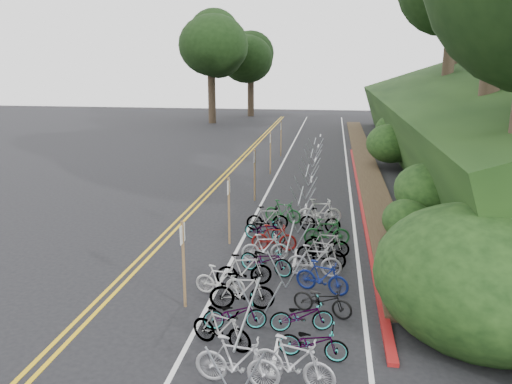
% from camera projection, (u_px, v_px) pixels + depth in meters
% --- Properties ---
extents(ground, '(120.00, 120.00, 0.00)m').
position_uv_depth(ground, '(171.00, 306.00, 13.62)').
color(ground, black).
rests_on(ground, ground).
extents(road_markings, '(7.47, 80.00, 0.01)m').
position_uv_depth(road_markings, '(252.00, 206.00, 23.19)').
color(road_markings, gold).
rests_on(road_markings, ground).
extents(red_curb, '(0.25, 28.00, 0.10)m').
position_uv_depth(red_curb, '(361.00, 198.00, 24.25)').
color(red_curb, maroon).
rests_on(red_curb, ground).
extents(embankment, '(14.30, 48.14, 9.11)m').
position_uv_depth(embankment, '(483.00, 131.00, 29.28)').
color(embankment, black).
rests_on(embankment, ground).
extents(bike_rack_front, '(1.17, 3.32, 1.23)m').
position_uv_depth(bike_rack_front, '(249.00, 322.00, 10.97)').
color(bike_rack_front, '#9095A0').
rests_on(bike_rack_front, ground).
extents(bike_racks_rest, '(1.14, 23.00, 1.17)m').
position_uv_depth(bike_racks_rest, '(307.00, 176.00, 25.40)').
color(bike_racks_rest, '#9095A0').
rests_on(bike_racks_rest, ground).
extents(signpost_near, '(0.08, 0.40, 2.44)m').
position_uv_depth(signpost_near, '(183.00, 259.00, 13.24)').
color(signpost_near, brown).
rests_on(signpost_near, ground).
extents(signposts_rest, '(0.08, 18.40, 2.50)m').
position_uv_depth(signposts_rest, '(263.00, 160.00, 26.57)').
color(signposts_rest, brown).
rests_on(signposts_rest, ground).
extents(bike_front, '(0.63, 1.54, 0.90)m').
position_uv_depth(bike_front, '(220.00, 281.00, 14.15)').
color(bike_front, beige).
rests_on(bike_front, ground).
extents(bike_valet, '(3.37, 12.79, 1.10)m').
position_uv_depth(bike_valet, '(287.00, 263.00, 15.27)').
color(bike_valet, '#9E9EA3').
rests_on(bike_valet, ground).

